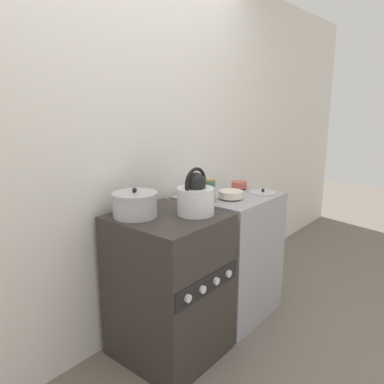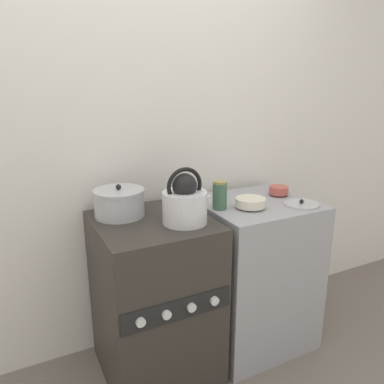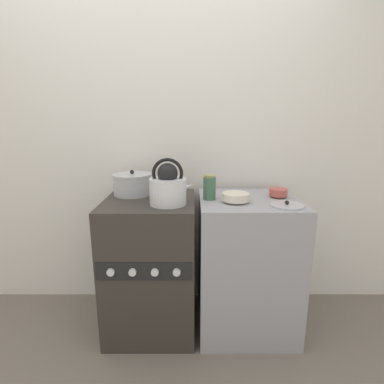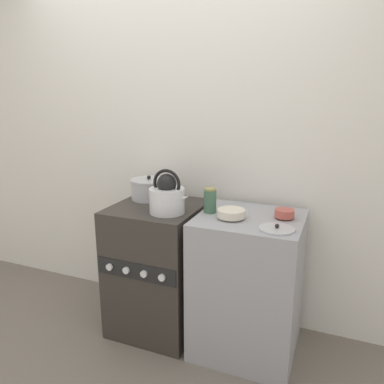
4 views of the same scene
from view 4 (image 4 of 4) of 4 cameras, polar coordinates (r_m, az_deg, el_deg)
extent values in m
plane|color=#70665B|center=(2.71, -8.06, -22.52)|extent=(12.00, 12.00, 0.00)
cube|color=silver|center=(2.79, -1.95, 6.76)|extent=(7.00, 0.06, 2.50)
cube|color=#332D28|center=(2.70, -5.12, -11.32)|extent=(0.58, 0.60, 0.91)
cube|color=black|center=(2.42, -8.57, -11.88)|extent=(0.55, 0.01, 0.11)
cylinder|color=silver|center=(2.50, -12.47, -11.10)|extent=(0.04, 0.02, 0.04)
cylinder|color=silver|center=(2.44, -10.02, -11.68)|extent=(0.04, 0.02, 0.04)
cylinder|color=silver|center=(2.38, -7.36, -12.29)|extent=(0.04, 0.02, 0.04)
cylinder|color=silver|center=(2.32, -4.63, -12.88)|extent=(0.04, 0.02, 0.04)
cube|color=#99999E|center=(2.49, 8.48, -13.75)|extent=(0.64, 0.59, 0.91)
cylinder|color=silver|center=(2.36, -3.83, -1.31)|extent=(0.22, 0.22, 0.16)
sphere|color=black|center=(2.33, -3.87, 1.29)|extent=(0.12, 0.12, 0.12)
torus|color=black|center=(2.33, -3.87, 1.26)|extent=(0.19, 0.02, 0.19)
cone|color=silver|center=(2.31, -1.48, -1.02)|extent=(0.11, 0.05, 0.09)
cylinder|color=#B2B2B7|center=(2.69, -6.53, 0.30)|extent=(0.26, 0.26, 0.13)
cylinder|color=#B2B2B7|center=(2.67, -6.57, 1.79)|extent=(0.26, 0.26, 0.01)
sphere|color=black|center=(2.67, -6.59, 2.23)|extent=(0.03, 0.03, 0.03)
cylinder|color=beige|center=(2.26, 5.96, -3.91)|extent=(0.08, 0.08, 0.01)
cylinder|color=beige|center=(2.25, 5.98, -3.22)|extent=(0.17, 0.17, 0.05)
cylinder|color=#B75147|center=(2.32, 13.87, -3.83)|extent=(0.05, 0.05, 0.01)
cylinder|color=#B75147|center=(2.31, 13.92, -3.16)|extent=(0.12, 0.12, 0.05)
cylinder|color=#3F664C|center=(2.35, 2.77, -1.44)|extent=(0.08, 0.08, 0.14)
cylinder|color=#998C4C|center=(2.33, 2.80, 0.41)|extent=(0.07, 0.07, 0.01)
cylinder|color=#B2B2B7|center=(2.12, 12.80, -5.50)|extent=(0.20, 0.20, 0.01)
sphere|color=black|center=(2.12, 12.83, -5.07)|extent=(0.02, 0.02, 0.02)
camera|label=1|loc=(2.76, -53.61, 7.02)|focal=35.00mm
camera|label=2|loc=(1.83, -53.54, 6.72)|focal=35.00mm
camera|label=3|loc=(0.94, -47.57, -4.50)|focal=28.00mm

